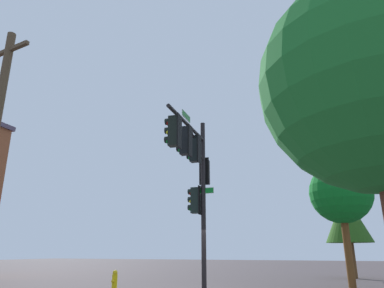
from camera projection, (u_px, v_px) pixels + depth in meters
The scene contains 5 objects.
signal_pole_assembly at pixel (194, 169), 14.24m from camera, with size 4.77×1.15×7.24m.
fire_hydrant at pixel (115, 280), 15.80m from camera, with size 0.33×0.24×0.83m.
tree_near at pixel (341, 193), 17.63m from camera, with size 3.09×3.09×6.04m.
tree_mid at pixel (347, 218), 23.17m from camera, with size 2.96×2.96×5.48m.
tree_far at pixel (373, 82), 5.74m from camera, with size 3.72×3.72×6.18m.
Camera 1 is at (14.12, 4.78, 1.63)m, focal length 32.57 mm.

